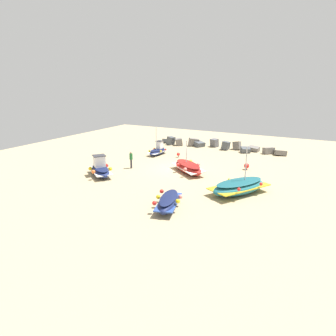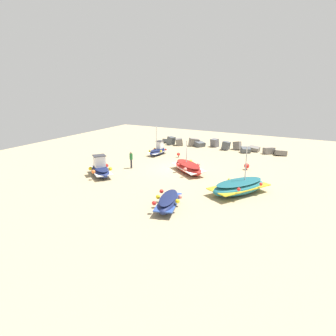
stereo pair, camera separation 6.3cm
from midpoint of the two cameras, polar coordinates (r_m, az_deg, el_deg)
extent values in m
plane|color=tan|center=(30.78, 1.81, -0.25)|extent=(46.96, 46.96, 0.00)
ellipsoid|color=navy|center=(29.34, -12.34, -0.60)|extent=(3.81, 3.32, 0.82)
cube|color=white|center=(29.33, -12.35, -0.53)|extent=(3.73, 3.28, 0.07)
ellipsoid|color=#151E45|center=(29.24, -12.38, 0.04)|extent=(3.35, 2.92, 0.13)
cube|color=white|center=(29.29, -12.54, 1.22)|extent=(1.28, 1.30, 1.02)
cube|color=#333338|center=(29.16, -12.61, 2.24)|extent=(1.49, 1.51, 0.06)
sphere|color=orange|center=(28.17, -13.59, -0.67)|extent=(0.35, 0.35, 0.35)
sphere|color=yellow|center=(29.17, -10.61, -0.16)|extent=(0.35, 0.35, 0.35)
sphere|color=yellow|center=(29.40, -14.12, -0.11)|extent=(0.35, 0.35, 0.35)
sphere|color=red|center=(30.37, -11.25, 0.46)|extent=(0.35, 0.35, 0.35)
ellipsoid|color=navy|center=(36.68, -1.98, 2.96)|extent=(1.21, 3.06, 0.71)
cube|color=white|center=(36.67, -1.98, 3.02)|extent=(1.23, 2.94, 0.08)
ellipsoid|color=#151E45|center=(36.62, -1.98, 3.40)|extent=(1.06, 2.69, 0.13)
cube|color=white|center=(36.88, -1.61, 4.27)|extent=(0.64, 0.71, 0.86)
cube|color=#333338|center=(36.79, -1.61, 4.97)|extent=(0.74, 0.83, 0.06)
cylinder|color=#B7B7BC|center=(36.13, -2.22, 5.52)|extent=(0.08, 0.08, 2.72)
sphere|color=yellow|center=(36.34, -3.48, 3.11)|extent=(0.24, 0.24, 0.24)
sphere|color=yellow|center=(36.09, -1.38, 3.12)|extent=(0.24, 0.24, 0.24)
sphere|color=orange|center=(37.17, -2.56, 3.55)|extent=(0.24, 0.24, 0.24)
sphere|color=red|center=(36.96, -0.51, 3.41)|extent=(0.24, 0.24, 0.24)
ellipsoid|color=#1E6670|center=(24.79, 12.82, -3.47)|extent=(4.28, 5.36, 1.07)
cube|color=gold|center=(24.78, 12.83, -3.35)|extent=(4.23, 5.22, 0.13)
ellipsoid|color=#1A565F|center=(24.66, 12.88, -2.52)|extent=(3.75, 4.71, 0.20)
cylinder|color=#B7B7BC|center=(24.66, 14.05, 0.82)|extent=(0.08, 0.08, 2.65)
sphere|color=red|center=(24.76, 16.63, -2.85)|extent=(0.26, 0.26, 0.26)
sphere|color=yellow|center=(25.47, 11.08, -2.16)|extent=(0.26, 0.26, 0.26)
sphere|color=red|center=(23.13, 12.80, -3.82)|extent=(0.26, 0.26, 0.26)
ellipsoid|color=maroon|center=(29.70, 3.63, 0.04)|extent=(4.52, 4.04, 1.03)
cube|color=white|center=(29.69, 3.63, 0.12)|extent=(4.38, 3.93, 0.20)
ellipsoid|color=maroon|center=(29.60, 3.64, 0.75)|extent=(3.95, 3.52, 0.25)
cylinder|color=#B7B7BC|center=(29.66, 3.34, 3.02)|extent=(0.08, 0.08, 2.10)
sphere|color=yellow|center=(31.04, 4.11, 1.21)|extent=(0.34, 0.34, 0.34)
sphere|color=red|center=(29.58, 1.75, 0.59)|extent=(0.34, 0.34, 0.34)
sphere|color=#EA7F75|center=(29.68, 5.51, 0.62)|extent=(0.34, 0.34, 0.34)
sphere|color=#EA7F75|center=(28.22, 3.11, -0.24)|extent=(0.34, 0.34, 0.34)
ellipsoid|color=navy|center=(21.51, 0.02, -6.32)|extent=(2.24, 3.96, 0.88)
cube|color=#2D4C9E|center=(21.49, 0.02, -6.21)|extent=(2.23, 3.83, 0.09)
ellipsoid|color=#151E45|center=(21.38, 0.02, -5.41)|extent=(1.96, 3.48, 0.15)
sphere|color=red|center=(20.60, -2.61, -6.45)|extent=(0.30, 0.30, 0.30)
sphere|color=yellow|center=(20.76, 1.70, -6.10)|extent=(0.30, 0.30, 0.30)
sphere|color=yellow|center=(21.54, -1.90, -5.32)|extent=(0.30, 0.30, 0.30)
sphere|color=#EA7F75|center=(21.76, 2.21, -5.30)|extent=(0.30, 0.30, 0.30)
sphere|color=red|center=(22.48, -1.25, -4.29)|extent=(0.30, 0.30, 0.30)
cylinder|color=#2D2D38|center=(31.22, -6.77, 0.74)|extent=(0.14, 0.14, 0.90)
cylinder|color=#2D2D38|center=(31.37, -6.86, 0.81)|extent=(0.14, 0.14, 0.90)
cylinder|color=#236B33|center=(31.11, -6.86, 2.11)|extent=(0.32, 0.32, 0.59)
sphere|color=tan|center=(31.01, -6.89, 2.84)|extent=(0.22, 0.22, 0.22)
cube|color=#4C5156|center=(43.92, -0.27, 5.03)|extent=(1.54, 1.58, 0.76)
cube|color=#4C5156|center=(42.44, 0.48, 5.03)|extent=(1.09, 1.13, 1.25)
cube|color=slate|center=(41.98, 1.98, 4.80)|extent=(1.33, 1.34, 1.05)
cube|color=slate|center=(41.74, 4.68, 4.74)|extent=(1.62, 1.52, 1.16)
cube|color=#4C5156|center=(41.37, 5.68, 4.36)|extent=(1.64, 1.60, 0.82)
cube|color=slate|center=(41.48, 8.46, 4.59)|extent=(1.12, 1.08, 1.14)
cube|color=#4C5156|center=(40.08, 10.50, 4.07)|extent=(1.04, 1.31, 1.21)
cube|color=slate|center=(40.35, 12.49, 4.03)|extent=(1.09, 1.05, 1.26)
cube|color=#4C5156|center=(38.90, 13.95, 3.20)|extent=(1.47, 1.48, 0.80)
cube|color=slate|center=(39.89, 15.40, 3.37)|extent=(1.41, 1.13, 0.77)
cube|color=slate|center=(39.07, 17.93, 3.05)|extent=(1.48, 1.48, 0.84)
cube|color=slate|center=(38.84, 19.83, 2.65)|extent=(1.66, 1.71, 0.84)
cylinder|color=#3F3F42|center=(35.50, 1.85, 2.11)|extent=(0.08, 0.08, 0.18)
sphere|color=red|center=(35.44, 1.85, 2.55)|extent=(0.37, 0.37, 0.37)
cylinder|color=#3F3F42|center=(31.62, 14.12, -0.17)|extent=(0.08, 0.08, 0.12)
sphere|color=red|center=(31.54, 14.16, 0.38)|extent=(0.52, 0.52, 0.52)
camera|label=1|loc=(0.03, -90.06, -0.02)|focal=33.23mm
camera|label=2|loc=(0.03, 89.94, 0.02)|focal=33.23mm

